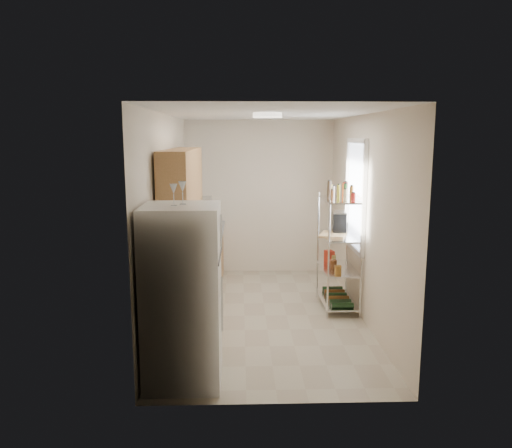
{
  "coord_description": "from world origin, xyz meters",
  "views": [
    {
      "loc": [
        -0.32,
        -6.25,
        2.33
      ],
      "look_at": [
        -0.12,
        0.25,
        1.18
      ],
      "focal_mm": 35.0,
      "sensor_mm": 36.0,
      "label": 1
    }
  ],
  "objects_px": {
    "refrigerator": "(183,295)",
    "rice_cooker": "(194,240)",
    "frying_pan_large": "(195,238)",
    "cutting_board": "(333,235)",
    "espresso_machine": "(339,222)"
  },
  "relations": [
    {
      "from": "frying_pan_large",
      "to": "cutting_board",
      "type": "bearing_deg",
      "value": -13.55
    },
    {
      "from": "refrigerator",
      "to": "rice_cooker",
      "type": "height_order",
      "value": "refrigerator"
    },
    {
      "from": "refrigerator",
      "to": "espresso_machine",
      "type": "relative_size",
      "value": 5.59
    },
    {
      "from": "espresso_machine",
      "to": "frying_pan_large",
      "type": "bearing_deg",
      "value": -178.46
    },
    {
      "from": "frying_pan_large",
      "to": "espresso_machine",
      "type": "bearing_deg",
      "value": -8.7
    },
    {
      "from": "espresso_machine",
      "to": "cutting_board",
      "type": "bearing_deg",
      "value": -119.05
    },
    {
      "from": "frying_pan_large",
      "to": "cutting_board",
      "type": "relative_size",
      "value": 0.6
    },
    {
      "from": "rice_cooker",
      "to": "espresso_machine",
      "type": "bearing_deg",
      "value": 8.66
    },
    {
      "from": "frying_pan_large",
      "to": "espresso_machine",
      "type": "xyz_separation_m",
      "value": [
        1.98,
        -0.17,
        0.24
      ]
    },
    {
      "from": "cutting_board",
      "to": "frying_pan_large",
      "type": "bearing_deg",
      "value": 170.22
    },
    {
      "from": "frying_pan_large",
      "to": "cutting_board",
      "type": "height_order",
      "value": "cutting_board"
    },
    {
      "from": "frying_pan_large",
      "to": "cutting_board",
      "type": "distance_m",
      "value": 1.91
    },
    {
      "from": "refrigerator",
      "to": "rice_cooker",
      "type": "xyz_separation_m",
      "value": [
        -0.06,
        1.87,
        0.14
      ]
    },
    {
      "from": "frying_pan_large",
      "to": "espresso_machine",
      "type": "distance_m",
      "value": 2.01
    },
    {
      "from": "rice_cooker",
      "to": "cutting_board",
      "type": "height_order",
      "value": "rice_cooker"
    }
  ]
}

